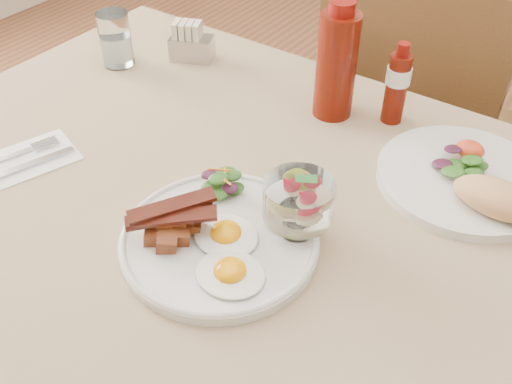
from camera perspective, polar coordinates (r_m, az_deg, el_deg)
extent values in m
cylinder|color=brown|center=(1.64, -9.46, 3.51)|extent=(0.06, 0.06, 0.71)
cube|color=brown|center=(0.88, 0.27, -2.24)|extent=(1.30, 0.85, 0.04)
cube|color=tan|center=(0.87, 0.27, -1.23)|extent=(1.33, 0.88, 0.00)
cylinder|color=brown|center=(1.66, 6.41, -1.47)|extent=(0.04, 0.04, 0.45)
cylinder|color=brown|center=(1.57, 17.85, -6.50)|extent=(0.04, 0.04, 0.45)
cylinder|color=brown|center=(1.91, 11.85, 4.51)|extent=(0.04, 0.04, 0.45)
cylinder|color=brown|center=(1.84, 21.86, 0.46)|extent=(0.04, 0.04, 0.45)
cube|color=brown|center=(1.59, 15.98, 6.04)|extent=(0.42, 0.42, 0.03)
cube|color=brown|center=(1.31, 14.46, 10.49)|extent=(0.42, 0.03, 0.46)
cylinder|color=silver|center=(0.80, -3.64, -4.88)|extent=(0.28, 0.28, 0.02)
ellipsoid|color=white|center=(0.74, -2.59, -8.13)|extent=(0.11, 0.10, 0.01)
ellipsoid|color=#FF9805|center=(0.74, -2.60, -7.84)|extent=(0.04, 0.04, 0.03)
ellipsoid|color=white|center=(0.79, -3.02, -4.35)|extent=(0.11, 0.10, 0.01)
ellipsoid|color=#FF9805|center=(0.79, -3.04, -4.05)|extent=(0.04, 0.04, 0.03)
cube|color=brown|center=(0.80, -8.79, -3.26)|extent=(0.03, 0.03, 0.03)
cube|color=brown|center=(0.79, -7.60, -4.24)|extent=(0.04, 0.04, 0.03)
cube|color=brown|center=(0.79, -10.28, -4.38)|extent=(0.03, 0.03, 0.02)
cube|color=brown|center=(0.80, -6.46, -3.26)|extent=(0.03, 0.03, 0.03)
cube|color=brown|center=(0.78, -8.90, -4.91)|extent=(0.04, 0.04, 0.03)
cube|color=brown|center=(0.81, -9.78, -2.90)|extent=(0.03, 0.03, 0.02)
cube|color=brown|center=(0.78, -7.89, -2.70)|extent=(0.03, 0.03, 0.03)
cube|color=brown|center=(0.78, -9.10, -2.97)|extent=(0.03, 0.03, 0.02)
cube|color=brown|center=(0.79, -7.10, -2.39)|extent=(0.03, 0.03, 0.03)
cube|color=#4E1A0D|center=(0.78, -8.64, -2.33)|extent=(0.10, 0.11, 0.01)
cube|color=#4E1A0D|center=(0.77, -8.39, -2.50)|extent=(0.11, 0.10, 0.01)
cube|color=#4E1A0D|center=(0.78, -8.42, -1.37)|extent=(0.09, 0.11, 0.01)
ellipsoid|color=#224E15|center=(0.86, -3.53, 0.23)|extent=(0.04, 0.03, 0.01)
ellipsoid|color=#224E15|center=(0.86, -2.26, 0.35)|extent=(0.04, 0.03, 0.01)
ellipsoid|color=#341023|center=(0.87, -3.93, 1.21)|extent=(0.03, 0.02, 0.01)
ellipsoid|color=#224E15|center=(0.85, -3.90, -0.16)|extent=(0.04, 0.03, 0.01)
ellipsoid|color=#224E15|center=(0.85, -4.51, 0.57)|extent=(0.03, 0.02, 0.01)
ellipsoid|color=#341023|center=(0.84, -2.67, 0.36)|extent=(0.03, 0.02, 0.01)
ellipsoid|color=#224E15|center=(0.87, -3.07, 1.92)|extent=(0.04, 0.03, 0.01)
ellipsoid|color=#224E15|center=(0.85, -2.39, 1.62)|extent=(0.03, 0.02, 0.01)
ellipsoid|color=#341023|center=(0.86, -4.70, 1.77)|extent=(0.03, 0.02, 0.01)
ellipsoid|color=#224E15|center=(0.84, -3.80, 1.32)|extent=(0.03, 0.02, 0.01)
cylinder|color=orange|center=(0.85, -3.15, 1.74)|extent=(0.02, 0.03, 0.01)
cylinder|color=orange|center=(0.85, -3.67, 2.24)|extent=(0.03, 0.02, 0.01)
cylinder|color=orange|center=(0.84, -3.20, 1.26)|extent=(0.04, 0.01, 0.01)
cylinder|color=white|center=(0.80, 4.10, -3.41)|extent=(0.05, 0.05, 0.01)
cylinder|color=white|center=(0.79, 4.14, -2.72)|extent=(0.02, 0.02, 0.02)
cylinder|color=white|center=(0.77, 4.27, -0.81)|extent=(0.10, 0.10, 0.06)
cylinder|color=#FFF2B4|center=(0.79, 3.74, -0.69)|extent=(0.03, 0.03, 0.01)
cylinder|color=#FFF2B4|center=(0.77, 4.98, -1.89)|extent=(0.03, 0.03, 0.01)
cylinder|color=#FFF2B4|center=(0.78, 5.08, -0.28)|extent=(0.03, 0.03, 0.01)
cylinder|color=#A7C93D|center=(0.77, 4.14, 0.90)|extent=(0.04, 0.04, 0.01)
cone|color=red|center=(0.75, 4.77, -0.52)|extent=(0.03, 0.03, 0.03)
cone|color=red|center=(0.76, 3.18, 0.83)|extent=(0.03, 0.03, 0.03)
cone|color=red|center=(0.76, 5.27, 1.33)|extent=(0.03, 0.03, 0.03)
ellipsoid|color=#2F8334|center=(0.74, 4.71, 1.36)|extent=(0.02, 0.01, 0.00)
ellipsoid|color=#2F8334|center=(0.74, 5.40, 1.34)|extent=(0.02, 0.01, 0.00)
cylinder|color=silver|center=(0.96, 20.02, 1.29)|extent=(0.27, 0.27, 0.02)
ellipsoid|color=#224E15|center=(0.96, 19.22, 2.55)|extent=(0.05, 0.04, 0.01)
ellipsoid|color=#224E15|center=(0.97, 21.23, 2.49)|extent=(0.04, 0.04, 0.01)
ellipsoid|color=#341023|center=(0.95, 18.13, 2.70)|extent=(0.04, 0.03, 0.01)
ellipsoid|color=#224E15|center=(0.93, 19.08, 1.96)|extent=(0.05, 0.04, 0.01)
ellipsoid|color=#224E15|center=(0.94, 20.95, 1.80)|extent=(0.04, 0.03, 0.01)
ellipsoid|color=#341023|center=(0.97, 19.10, 4.09)|extent=(0.04, 0.03, 0.01)
ellipsoid|color=#224E15|center=(0.95, 20.81, 3.01)|extent=(0.04, 0.03, 0.01)
ellipsoid|color=red|center=(0.98, 20.55, 3.78)|extent=(0.05, 0.04, 0.03)
ellipsoid|color=tan|center=(0.89, 23.13, -0.50)|extent=(0.15, 0.10, 0.05)
cylinder|color=#550E04|center=(1.03, 8.01, 12.34)|extent=(0.09, 0.09, 0.19)
cylinder|color=#710B06|center=(0.99, 8.61, 17.78)|extent=(0.06, 0.06, 0.02)
cylinder|color=#550E04|center=(1.05, 13.84, 9.97)|extent=(0.04, 0.04, 0.13)
cylinder|color=white|center=(1.03, 14.08, 11.24)|extent=(0.04, 0.04, 0.03)
cylinder|color=#710B06|center=(1.01, 14.53, 13.60)|extent=(0.02, 0.02, 0.02)
cube|color=#AEAFB3|center=(1.25, -6.41, 14.10)|extent=(0.10, 0.08, 0.05)
cube|color=tan|center=(1.24, -7.89, 15.39)|extent=(0.03, 0.04, 0.05)
cube|color=tan|center=(1.24, -7.21, 15.36)|extent=(0.03, 0.04, 0.05)
cube|color=tan|center=(1.23, -6.52, 15.33)|extent=(0.03, 0.04, 0.05)
cube|color=tan|center=(1.23, -5.82, 15.30)|extent=(0.03, 0.04, 0.05)
cylinder|color=white|center=(1.24, -13.86, 14.62)|extent=(0.06, 0.06, 0.11)
cylinder|color=silver|center=(1.25, -13.69, 13.67)|extent=(0.06, 0.06, 0.06)
cube|color=white|center=(1.02, -22.86, 2.64)|extent=(0.16, 0.22, 0.00)
cube|color=#AEAFB3|center=(1.01, -22.55, 2.22)|extent=(0.07, 0.18, 0.00)
cube|color=#AEAFB3|center=(1.06, -20.54, 4.83)|extent=(0.02, 0.04, 0.00)
cube|color=#AEAFB3|center=(1.05, -20.40, 4.64)|extent=(0.02, 0.04, 0.00)
cube|color=#AEAFB3|center=(1.04, -20.25, 4.44)|extent=(0.02, 0.04, 0.00)
cube|color=#AEAFB3|center=(1.04, -20.11, 4.24)|extent=(0.02, 0.04, 0.00)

